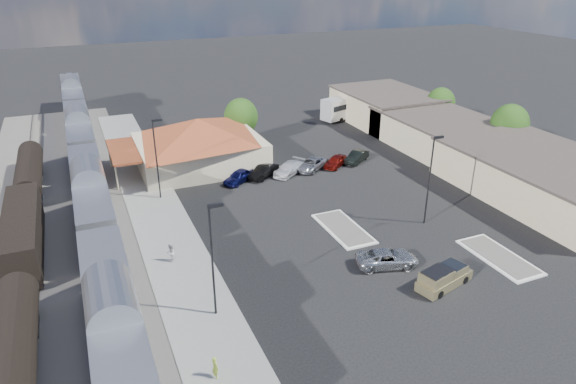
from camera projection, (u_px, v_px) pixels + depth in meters
name	position (u px, v px, depth m)	size (l,w,h in m)	color
ground	(315.00, 247.00, 46.60)	(280.00, 280.00, 0.00)	black
railbed	(64.00, 252.00, 45.76)	(16.00, 100.00, 0.12)	#4C4944
platform	(170.00, 242.00, 47.30)	(5.50, 92.00, 0.18)	gray
passenger_train	(92.00, 202.00, 48.57)	(3.00, 104.00, 5.55)	silver
freight_cars	(23.00, 235.00, 44.73)	(2.80, 46.00, 4.00)	black
station_depot	(199.00, 143.00, 63.81)	(18.35, 12.24, 6.20)	#C1AC8D
buildings_east	(459.00, 139.00, 67.67)	(14.40, 51.40, 4.80)	#C6B28C
traffic_island_south	(343.00, 228.00, 49.66)	(3.30, 7.50, 0.21)	silver
traffic_island_north	(499.00, 257.00, 44.86)	(3.30, 7.50, 0.21)	silver
lamp_plat_s	(213.00, 252.00, 35.47)	(1.08, 0.25, 9.00)	black
lamp_plat_n	(157.00, 153.00, 53.92)	(1.08, 0.25, 9.00)	black
lamp_lot	(431.00, 173.00, 48.74)	(1.08, 0.25, 9.00)	black
tree_east_b	(510.00, 125.00, 67.10)	(4.94, 4.94, 6.96)	#382314
tree_east_c	(440.00, 103.00, 79.03)	(4.41, 4.41, 6.21)	#382314
tree_depot	(241.00, 117.00, 71.18)	(4.71, 4.71, 6.63)	#382314
pickup_truck	(445.00, 277.00, 40.72)	(5.34, 3.06, 1.74)	tan
suv	(387.00, 258.00, 43.45)	(2.43, 5.28, 1.47)	#AEB1B6
coach_bus	(351.00, 105.00, 84.50)	(11.91, 5.94, 3.75)	silver
person_a	(215.00, 367.00, 31.46)	(0.58, 0.38, 1.58)	#BFDE45
person_b	(171.00, 253.00, 43.67)	(0.84, 0.65, 1.72)	silver
parked_car_a	(239.00, 176.00, 60.04)	(1.75, 4.34, 1.48)	#0C0F40
parked_car_b	(263.00, 171.00, 61.43)	(1.58, 4.54, 1.50)	black
parked_car_c	(289.00, 168.00, 62.33)	(2.04, 5.03, 1.46)	white
parked_car_d	(312.00, 164.00, 63.74)	(2.33, 5.05, 1.40)	gray
parked_car_e	(336.00, 161.00, 64.63)	(1.66, 4.13, 1.41)	maroon
parked_car_f	(356.00, 157.00, 66.02)	(1.52, 4.36, 1.44)	black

